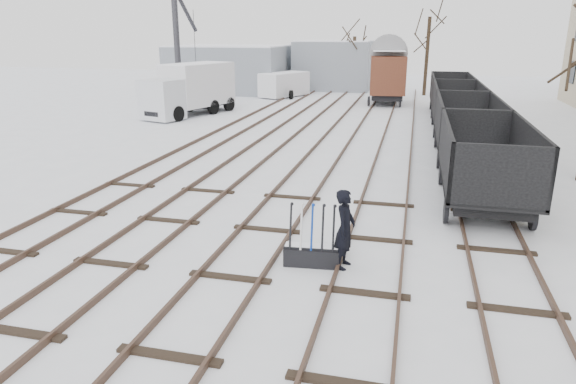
# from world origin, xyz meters

# --- Properties ---
(ground) EXTENTS (120.00, 120.00, 0.00)m
(ground) POSITION_xyz_m (0.00, 0.00, 0.00)
(ground) COLOR white
(ground) RESTS_ON ground
(tracks) EXTENTS (13.90, 52.00, 0.16)m
(tracks) POSITION_xyz_m (-0.00, 13.67, 0.07)
(tracks) COLOR black
(tracks) RESTS_ON ground
(shed_left) EXTENTS (10.00, 8.00, 4.10)m
(shed_left) POSITION_xyz_m (-13.00, 36.00, 2.05)
(shed_left) COLOR gray
(shed_left) RESTS_ON ground
(shed_right) EXTENTS (7.00, 6.00, 4.50)m
(shed_right) POSITION_xyz_m (-4.00, 40.00, 2.25)
(shed_right) COLOR gray
(shed_right) RESTS_ON ground
(ground_frame) EXTENTS (1.33, 0.53, 1.49)m
(ground_frame) POSITION_xyz_m (1.64, 1.12, 0.28)
(ground_frame) COLOR black
(ground_frame) RESTS_ON ground
(worker) EXTENTS (0.55, 0.75, 1.89)m
(worker) POSITION_xyz_m (2.39, 1.22, 0.95)
(worker) COLOR black
(worker) RESTS_ON ground
(freight_wagon_a) EXTENTS (2.53, 6.33, 2.59)m
(freight_wagon_a) POSITION_xyz_m (6.00, 6.85, 0.99)
(freight_wagon_a) COLOR black
(freight_wagon_a) RESTS_ON ground
(freight_wagon_b) EXTENTS (2.53, 6.33, 2.59)m
(freight_wagon_b) POSITION_xyz_m (6.00, 13.25, 0.99)
(freight_wagon_b) COLOR black
(freight_wagon_b) RESTS_ON ground
(freight_wagon_c) EXTENTS (2.53, 6.33, 2.59)m
(freight_wagon_c) POSITION_xyz_m (6.00, 19.65, 0.99)
(freight_wagon_c) COLOR black
(freight_wagon_c) RESTS_ON ground
(freight_wagon_d) EXTENTS (2.53, 6.33, 2.59)m
(freight_wagon_d) POSITION_xyz_m (6.00, 26.05, 0.99)
(freight_wagon_d) COLOR black
(freight_wagon_d) RESTS_ON ground
(box_van_wagon) EXTENTS (3.20, 5.43, 3.98)m
(box_van_wagon) POSITION_xyz_m (1.56, 30.43, 2.32)
(box_van_wagon) COLOR black
(box_van_wagon) RESTS_ON ground
(lorry) EXTENTS (3.77, 7.62, 3.31)m
(lorry) POSITION_xyz_m (-10.61, 21.69, 1.70)
(lorry) COLOR black
(lorry) RESTS_ON ground
(panel_van) EXTENTS (3.70, 5.00, 2.02)m
(panel_van) POSITION_xyz_m (-7.05, 32.77, 1.05)
(panel_van) COLOR silver
(panel_van) RESTS_ON ground
(crane) EXTENTS (1.89, 5.22, 8.89)m
(crane) POSITION_xyz_m (-13.42, 26.22, 2.34)
(crane) COLOR #2E2E33
(crane) RESTS_ON ground
(tree_far_left) EXTENTS (0.30, 0.30, 4.88)m
(tree_far_left) POSITION_xyz_m (-1.87, 37.86, 2.44)
(tree_far_left) COLOR black
(tree_far_left) RESTS_ON ground
(tree_far_right) EXTENTS (0.30, 0.30, 6.48)m
(tree_far_right) POSITION_xyz_m (4.44, 36.80, 3.24)
(tree_far_right) COLOR black
(tree_far_right) RESTS_ON ground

